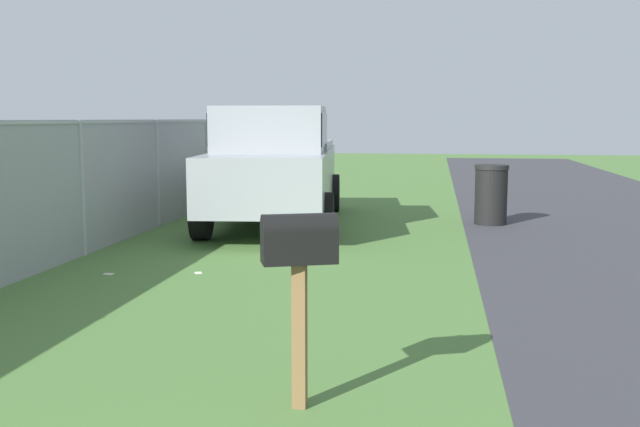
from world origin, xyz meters
name	(u,v)px	position (x,y,z in m)	size (l,w,h in m)	color
mailbox	(299,254)	(4.91, -0.02, 1.03)	(0.36, 0.52, 1.29)	brown
pickup_truck	(274,163)	(12.94, 1.94, 1.11)	(5.69, 2.66, 2.09)	#93999E
trash_bin	(491,194)	(13.66, -1.87, 0.54)	(0.60, 0.60, 1.07)	black
fence_section	(26,193)	(8.32, 3.92, 1.01)	(13.80, 0.07, 1.87)	#9EA3A8
litter_wrapper_by_mailbox	(198,273)	(8.83, 1.99, 0.00)	(0.12, 0.08, 0.01)	silver
litter_wrapper_midfield_a	(109,274)	(8.60, 3.06, 0.00)	(0.12, 0.08, 0.01)	silver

